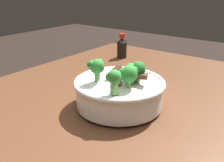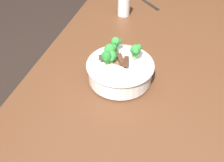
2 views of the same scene
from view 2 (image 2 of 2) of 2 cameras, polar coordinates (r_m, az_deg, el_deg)
dining_table at (r=1.08m, az=6.67°, el=-0.33°), size 1.50×0.83×0.83m
rice_bowl at (r=0.87m, az=1.88°, el=3.02°), size 0.24×0.24×0.14m
drinking_glass at (r=1.31m, az=2.80°, el=17.19°), size 0.06×0.06×0.10m
chopsticks_pair at (r=1.48m, az=8.28°, el=17.92°), size 0.17×0.16×0.01m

